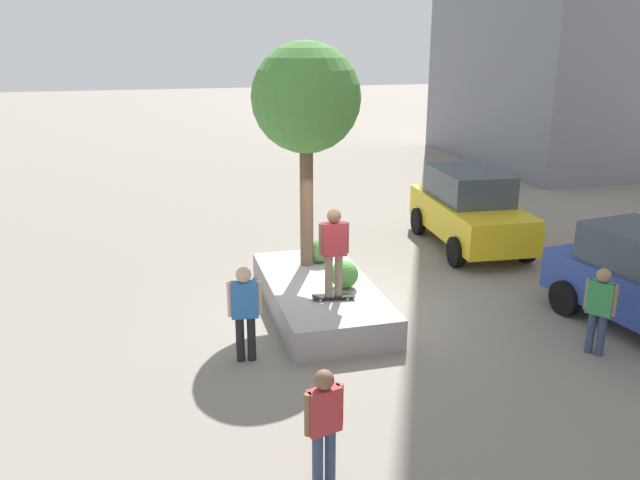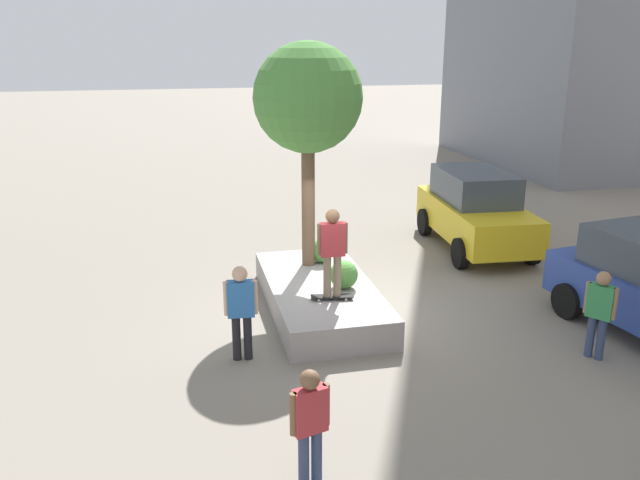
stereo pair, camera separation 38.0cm
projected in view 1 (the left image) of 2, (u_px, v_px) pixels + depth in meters
ground_plane at (341, 314)px, 13.03m from camera, size 120.00×120.00×0.00m
planter_ledge at (320, 296)px, 13.19m from camera, size 4.34×2.03×0.57m
plaza_tree at (306, 100)px, 13.11m from camera, size 2.23×2.23×4.67m
boxwood_shrub at (344, 274)px, 12.77m from camera, size 0.56×0.56×0.56m
hedge_clump at (320, 251)px, 14.23m from camera, size 0.50×0.50×0.50m
skateboard at (334, 296)px, 12.26m from camera, size 0.33×0.82×0.07m
skateboarder at (334, 246)px, 11.97m from camera, size 0.26×0.57×1.68m
taxi_cab at (469, 209)px, 16.96m from camera, size 4.44×2.27×2.01m
pedestrian_crossing at (245, 307)px, 10.90m from camera, size 0.26×0.57×1.69m
bystander_watching at (324, 420)px, 7.82m from camera, size 0.29×0.52×1.57m
passerby_with_bag at (600, 305)px, 11.15m from camera, size 0.45×0.39×1.58m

